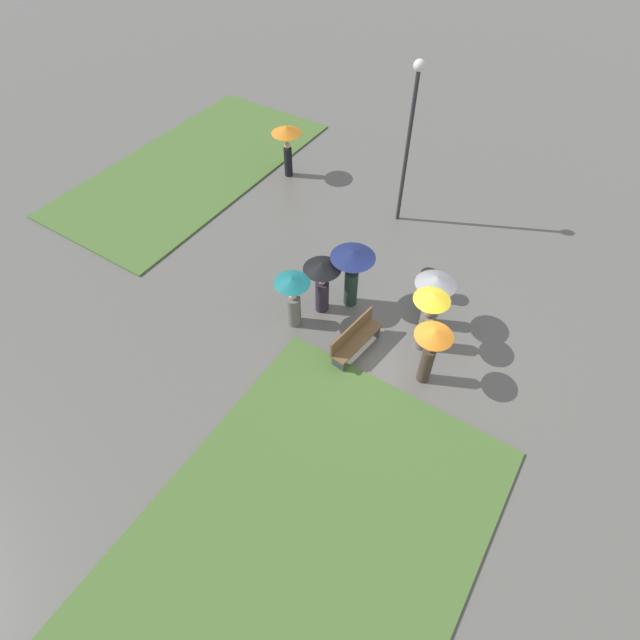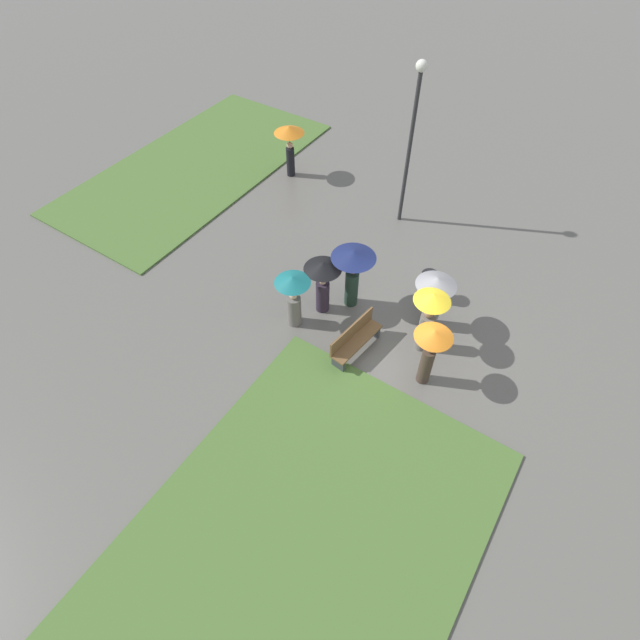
{
  "view_description": "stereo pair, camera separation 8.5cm",
  "coord_description": "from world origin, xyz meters",
  "px_view_note": "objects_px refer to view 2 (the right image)",
  "views": [
    {
      "loc": [
        -8.04,
        -2.56,
        10.39
      ],
      "look_at": [
        -1.29,
        1.78,
        1.12
      ],
      "focal_mm": 28.0,
      "sensor_mm": 36.0,
      "label": 1
    },
    {
      "loc": [
        -8.0,
        -2.63,
        10.39
      ],
      "look_at": [
        -1.29,
        1.78,
        1.12
      ],
      "focal_mm": 28.0,
      "sensor_mm": 36.0,
      "label": 2
    }
  ],
  "objects_px": {
    "crowd_person_orange": "(431,348)",
    "crowd_person_grey": "(434,293)",
    "trash_bin": "(428,286)",
    "crowd_person_teal": "(293,295)",
    "park_bench": "(355,339)",
    "lamp_post": "(412,128)",
    "crowd_person_black": "(323,279)",
    "crowd_person_yellow": "(429,314)",
    "lone_walker_far_path": "(289,138)",
    "crowd_person_navy": "(353,267)"
  },
  "relations": [
    {
      "from": "crowd_person_orange",
      "to": "crowd_person_grey",
      "type": "distance_m",
      "value": 1.84
    },
    {
      "from": "park_bench",
      "to": "crowd_person_teal",
      "type": "relative_size",
      "value": 1.0
    },
    {
      "from": "park_bench",
      "to": "crowd_person_black",
      "type": "xyz_separation_m",
      "value": [
        0.78,
        1.49,
        0.71
      ]
    },
    {
      "from": "park_bench",
      "to": "lone_walker_far_path",
      "type": "xyz_separation_m",
      "value": [
        5.73,
        6.1,
        0.98
      ]
    },
    {
      "from": "crowd_person_grey",
      "to": "crowd_person_black",
      "type": "height_order",
      "value": "crowd_person_grey"
    },
    {
      "from": "crowd_person_navy",
      "to": "lone_walker_far_path",
      "type": "xyz_separation_m",
      "value": [
        4.32,
        5.15,
        0.06
      ]
    },
    {
      "from": "crowd_person_navy",
      "to": "lone_walker_far_path",
      "type": "bearing_deg",
      "value": 41.41
    },
    {
      "from": "crowd_person_grey",
      "to": "park_bench",
      "type": "bearing_deg",
      "value": 129.02
    },
    {
      "from": "lamp_post",
      "to": "trash_bin",
      "type": "distance_m",
      "value": 4.56
    },
    {
      "from": "crowd_person_black",
      "to": "trash_bin",
      "type": "bearing_deg",
      "value": -102.09
    },
    {
      "from": "lamp_post",
      "to": "crowd_person_grey",
      "type": "distance_m",
      "value": 5.05
    },
    {
      "from": "crowd_person_black",
      "to": "park_bench",
      "type": "bearing_deg",
      "value": -171.26
    },
    {
      "from": "trash_bin",
      "to": "lone_walker_far_path",
      "type": "height_order",
      "value": "lone_walker_far_path"
    },
    {
      "from": "crowd_person_orange",
      "to": "crowd_person_grey",
      "type": "relative_size",
      "value": 1.07
    },
    {
      "from": "crowd_person_grey",
      "to": "crowd_person_yellow",
      "type": "bearing_deg",
      "value": 177.1
    },
    {
      "from": "trash_bin",
      "to": "crowd_person_black",
      "type": "height_order",
      "value": "crowd_person_black"
    },
    {
      "from": "park_bench",
      "to": "crowd_person_grey",
      "type": "distance_m",
      "value": 2.34
    },
    {
      "from": "crowd_person_grey",
      "to": "crowd_person_yellow",
      "type": "distance_m",
      "value": 0.8
    },
    {
      "from": "trash_bin",
      "to": "crowd_person_orange",
      "type": "relative_size",
      "value": 0.49
    },
    {
      "from": "trash_bin",
      "to": "crowd_person_teal",
      "type": "distance_m",
      "value": 3.88
    },
    {
      "from": "crowd_person_navy",
      "to": "crowd_person_teal",
      "type": "bearing_deg",
      "value": 139.94
    },
    {
      "from": "lamp_post",
      "to": "crowd_person_navy",
      "type": "relative_size",
      "value": 2.65
    },
    {
      "from": "lamp_post",
      "to": "crowd_person_orange",
      "type": "height_order",
      "value": "lamp_post"
    },
    {
      "from": "lone_walker_far_path",
      "to": "crowd_person_yellow",
      "type": "bearing_deg",
      "value": 156.82
    },
    {
      "from": "crowd_person_orange",
      "to": "crowd_person_teal",
      "type": "xyz_separation_m",
      "value": [
        -0.21,
        3.75,
        -0.18
      ]
    },
    {
      "from": "crowd_person_grey",
      "to": "crowd_person_yellow",
      "type": "xyz_separation_m",
      "value": [
        -0.77,
        -0.21,
        0.05
      ]
    },
    {
      "from": "crowd_person_black",
      "to": "crowd_person_teal",
      "type": "bearing_deg",
      "value": 103.19
    },
    {
      "from": "crowd_person_navy",
      "to": "crowd_person_black",
      "type": "relative_size",
      "value": 1.11
    },
    {
      "from": "park_bench",
      "to": "crowd_person_black",
      "type": "height_order",
      "value": "crowd_person_black"
    },
    {
      "from": "crowd_person_yellow",
      "to": "crowd_person_teal",
      "type": "relative_size",
      "value": 1.15
    },
    {
      "from": "lamp_post",
      "to": "crowd_person_teal",
      "type": "xyz_separation_m",
      "value": [
        -5.64,
        0.29,
        -2.12
      ]
    },
    {
      "from": "trash_bin",
      "to": "crowd_person_black",
      "type": "xyz_separation_m",
      "value": [
        -1.98,
        2.23,
        0.71
      ]
    },
    {
      "from": "lamp_post",
      "to": "lone_walker_far_path",
      "type": "height_order",
      "value": "lamp_post"
    },
    {
      "from": "lamp_post",
      "to": "trash_bin",
      "type": "height_order",
      "value": "lamp_post"
    },
    {
      "from": "crowd_person_navy",
      "to": "lone_walker_far_path",
      "type": "distance_m",
      "value": 6.73
    },
    {
      "from": "crowd_person_grey",
      "to": "crowd_person_teal",
      "type": "height_order",
      "value": "crowd_person_grey"
    },
    {
      "from": "trash_bin",
      "to": "crowd_person_yellow",
      "type": "distance_m",
      "value": 1.98
    },
    {
      "from": "crowd_person_navy",
      "to": "lone_walker_far_path",
      "type": "relative_size",
      "value": 1.02
    },
    {
      "from": "lamp_post",
      "to": "crowd_person_navy",
      "type": "height_order",
      "value": "lamp_post"
    },
    {
      "from": "crowd_person_grey",
      "to": "crowd_person_black",
      "type": "distance_m",
      "value": 2.91
    },
    {
      "from": "lamp_post",
      "to": "crowd_person_teal",
      "type": "height_order",
      "value": "lamp_post"
    },
    {
      "from": "crowd_person_grey",
      "to": "lone_walker_far_path",
      "type": "distance_m",
      "value": 8.28
    },
    {
      "from": "crowd_person_teal",
      "to": "crowd_person_navy",
      "type": "bearing_deg",
      "value": 161.39
    },
    {
      "from": "crowd_person_orange",
      "to": "lone_walker_far_path",
      "type": "distance_m",
      "value": 9.76
    },
    {
      "from": "crowd_person_yellow",
      "to": "trash_bin",
      "type": "bearing_deg",
      "value": 104.95
    },
    {
      "from": "crowd_person_navy",
      "to": "crowd_person_teal",
      "type": "height_order",
      "value": "crowd_person_navy"
    },
    {
      "from": "crowd_person_grey",
      "to": "crowd_person_teal",
      "type": "distance_m",
      "value": 3.61
    },
    {
      "from": "trash_bin",
      "to": "lone_walker_far_path",
      "type": "xyz_separation_m",
      "value": [
        2.97,
        6.84,
        0.98
      ]
    },
    {
      "from": "crowd_person_black",
      "to": "crowd_person_teal",
      "type": "xyz_separation_m",
      "value": [
        -0.84,
        0.36,
        -0.08
      ]
    },
    {
      "from": "crowd_person_navy",
      "to": "crowd_person_yellow",
      "type": "xyz_separation_m",
      "value": [
        -0.33,
        -2.36,
        -0.12
      ]
    }
  ]
}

